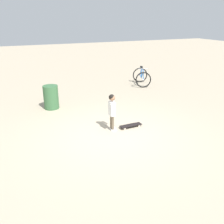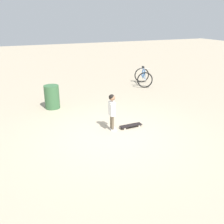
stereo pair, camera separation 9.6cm
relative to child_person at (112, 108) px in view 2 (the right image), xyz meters
The scene contains 5 objects.
ground_plane 0.77m from the child_person, 20.38° to the right, with size 50.00×50.00×0.00m, color tan.
child_person is the anchor object (origin of this frame).
skateboard 0.83m from the child_person, 86.00° to the left, with size 0.21×0.68×0.07m.
bicycle_near 5.37m from the child_person, 140.96° to the left, with size 1.26×1.05×0.85m.
trash_bin 2.83m from the child_person, 155.12° to the right, with size 0.51×0.51×0.82m, color #38663D.
Camera 2 is at (5.77, -2.50, 3.04)m, focal length 41.22 mm.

